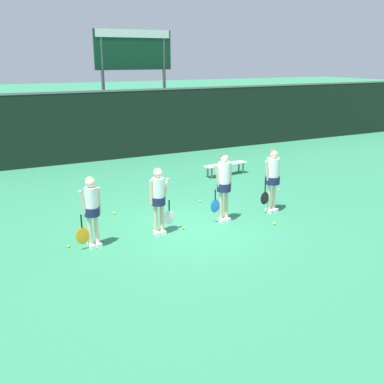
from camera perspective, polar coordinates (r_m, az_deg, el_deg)
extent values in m
plane|color=#2D7F56|center=(11.34, 0.06, -4.52)|extent=(140.00, 140.00, 0.00)
cube|color=black|center=(18.77, -12.10, 8.03)|extent=(60.00, 0.06, 2.79)
cube|color=slate|center=(18.62, -12.37, 12.39)|extent=(60.00, 0.08, 0.08)
cylinder|color=#515156|center=(20.21, -11.17, 12.22)|extent=(0.14, 0.14, 5.27)
cylinder|color=#515156|center=(21.19, -3.54, 12.69)|extent=(0.14, 0.14, 5.27)
cube|color=#0F3823|center=(20.61, -7.45, 17.46)|extent=(3.50, 0.12, 1.68)
cube|color=white|center=(20.56, -7.46, 19.34)|extent=(3.36, 0.02, 0.34)
cube|color=silver|center=(16.29, 4.32, 3.52)|extent=(1.75, 0.52, 0.04)
cylinder|color=slate|center=(16.86, 5.97, 3.19)|extent=(0.06, 0.06, 0.38)
cylinder|color=slate|center=(16.67, 6.51, 3.01)|extent=(0.06, 0.06, 0.38)
cylinder|color=slate|center=(16.04, 2.01, 2.57)|extent=(0.06, 0.06, 0.38)
cylinder|color=slate|center=(15.84, 2.53, 2.38)|extent=(0.06, 0.06, 0.38)
cylinder|color=beige|center=(10.35, -12.00, -4.73)|extent=(0.10, 0.10, 0.78)
cylinder|color=beige|center=(10.30, -12.83, -4.90)|extent=(0.10, 0.10, 0.78)
cube|color=white|center=(10.45, -11.83, -6.53)|extent=(0.14, 0.25, 0.09)
cube|color=white|center=(10.40, -12.65, -6.71)|extent=(0.14, 0.25, 0.09)
cylinder|color=#192347|center=(10.17, -12.58, -2.42)|extent=(0.34, 0.34, 0.20)
cylinder|color=white|center=(10.09, -12.66, -1.12)|extent=(0.29, 0.29, 0.62)
sphere|color=beige|center=(9.98, -12.81, 1.17)|extent=(0.22, 0.22, 0.22)
sphere|color=#D8B772|center=(9.99, -12.87, 1.35)|extent=(0.20, 0.20, 0.20)
cylinder|color=beige|center=(10.04, -13.64, -1.38)|extent=(0.20, 0.10, 0.59)
cylinder|color=beige|center=(10.16, -11.74, -1.04)|extent=(0.08, 0.08, 0.59)
cylinder|color=black|center=(10.12, -13.88, -3.59)|extent=(0.03, 0.03, 0.29)
ellipsoid|color=orange|center=(10.24, -13.74, -5.41)|extent=(0.29, 0.03, 0.40)
cylinder|color=beige|center=(10.86, -3.84, -3.36)|extent=(0.10, 0.10, 0.78)
cylinder|color=beige|center=(10.80, -4.63, -3.48)|extent=(0.10, 0.10, 0.78)
cube|color=white|center=(10.95, -3.75, -5.10)|extent=(0.12, 0.24, 0.09)
cube|color=white|center=(10.90, -4.53, -5.22)|extent=(0.12, 0.24, 0.09)
cylinder|color=#192347|center=(10.68, -4.29, -1.12)|extent=(0.33, 0.33, 0.19)
cylinder|color=white|center=(10.61, -4.32, 0.15)|extent=(0.29, 0.29, 0.63)
sphere|color=beige|center=(10.50, -4.37, 2.36)|extent=(0.21, 0.21, 0.21)
sphere|color=#D8B772|center=(10.51, -4.41, 2.52)|extent=(0.20, 0.20, 0.20)
cylinder|color=beige|center=(10.68, -3.39, 0.20)|extent=(0.20, 0.08, 0.60)
cylinder|color=beige|center=(10.56, -5.20, -0.04)|extent=(0.08, 0.08, 0.60)
cylinder|color=black|center=(10.80, -2.92, -1.70)|extent=(0.03, 0.03, 0.26)
ellipsoid|color=silver|center=(10.90, -2.90, -3.23)|extent=(0.29, 0.03, 0.36)
cylinder|color=beige|center=(11.72, 4.37, -1.65)|extent=(0.10, 0.10, 0.85)
cylinder|color=beige|center=(11.62, 3.68, -1.79)|extent=(0.10, 0.10, 0.85)
cube|color=white|center=(11.82, 4.41, -3.45)|extent=(0.12, 0.25, 0.09)
cube|color=white|center=(11.73, 3.72, -3.60)|extent=(0.12, 0.25, 0.09)
cylinder|color=#192347|center=(11.52, 4.08, 0.64)|extent=(0.36, 0.36, 0.21)
cylinder|color=white|center=(11.45, 4.11, 2.03)|extent=(0.31, 0.31, 0.73)
sphere|color=beige|center=(11.34, 4.15, 4.29)|extent=(0.20, 0.20, 0.20)
sphere|color=#4C331E|center=(11.35, 4.10, 4.43)|extent=(0.18, 0.18, 0.18)
cylinder|color=beige|center=(11.34, 3.29, 1.85)|extent=(0.22, 0.09, 0.69)
cylinder|color=beige|center=(11.55, 4.87, 2.09)|extent=(0.08, 0.08, 0.69)
cylinder|color=black|center=(11.40, 2.97, -0.31)|extent=(0.03, 0.03, 0.26)
ellipsoid|color=blue|center=(11.49, 2.95, -1.78)|extent=(0.27, 0.03, 0.36)
cylinder|color=beige|center=(12.63, 10.34, -0.56)|extent=(0.10, 0.10, 0.83)
cylinder|color=beige|center=(12.49, 9.75, -0.73)|extent=(0.10, 0.10, 0.83)
cube|color=white|center=(12.73, 10.36, -2.19)|extent=(0.16, 0.26, 0.09)
cube|color=white|center=(12.59, 9.77, -2.37)|extent=(0.16, 0.26, 0.09)
cylinder|color=#192347|center=(12.43, 10.16, 1.50)|extent=(0.41, 0.41, 0.20)
cylinder|color=white|center=(12.36, 10.23, 2.71)|extent=(0.35, 0.35, 0.68)
sphere|color=beige|center=(12.26, 10.33, 4.75)|extent=(0.22, 0.22, 0.22)
sphere|color=olive|center=(12.27, 10.27, 4.89)|extent=(0.20, 0.20, 0.20)
cylinder|color=beige|center=(12.20, 9.55, 2.50)|extent=(0.22, 0.12, 0.65)
cylinder|color=beige|center=(12.52, 10.85, 2.79)|extent=(0.08, 0.08, 0.65)
cylinder|color=black|center=(12.24, 9.28, 0.58)|extent=(0.03, 0.03, 0.26)
ellipsoid|color=black|center=(12.33, 9.21, -0.78)|extent=(0.27, 0.03, 0.35)
sphere|color=#CCE033|center=(14.65, 10.99, 0.24)|extent=(0.07, 0.07, 0.07)
sphere|color=#CCE033|center=(13.26, 1.01, -1.19)|extent=(0.07, 0.07, 0.07)
sphere|color=#CCE033|center=(11.70, 10.41, -3.95)|extent=(0.07, 0.07, 0.07)
sphere|color=#CCE033|center=(11.21, -1.14, -4.60)|extent=(0.07, 0.07, 0.07)
sphere|color=#CCE033|center=(10.55, -15.45, -6.66)|extent=(0.07, 0.07, 0.07)
sphere|color=#CCE033|center=(12.45, -9.86, -2.63)|extent=(0.07, 0.07, 0.07)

